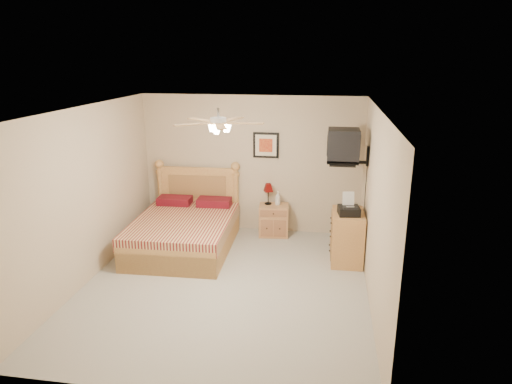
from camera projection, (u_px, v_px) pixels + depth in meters
floor at (226, 285)px, 6.55m from camera, size 4.50×4.50×0.00m
ceiling at (222, 109)px, 5.83m from camera, size 4.00×4.50×0.04m
wall_back at (251, 165)px, 8.32m from camera, size 4.00×0.04×2.50m
wall_front at (167, 279)px, 4.06m from camera, size 4.00×0.04×2.50m
wall_left at (87, 195)px, 6.49m from camera, size 0.04×4.50×2.50m
wall_right at (375, 210)px, 5.89m from camera, size 0.04×4.50×2.50m
bed at (183, 213)px, 7.56m from camera, size 1.60×2.07×1.31m
nightstand at (274, 220)px, 8.30m from camera, size 0.56×0.44×0.57m
table_lamp at (268, 194)px, 8.24m from camera, size 0.27×0.27×0.38m
lotion_bottle at (278, 198)px, 8.21m from camera, size 0.12×0.12×0.25m
framed_picture at (266, 145)px, 8.15m from camera, size 0.46×0.04×0.46m
dresser at (347, 237)px, 7.19m from camera, size 0.50×0.71×0.83m
fax_machine at (349, 204)px, 6.92m from camera, size 0.36×0.37×0.33m
magazine_lower at (346, 206)px, 7.32m from camera, size 0.24×0.28×0.02m
magazine_upper at (346, 204)px, 7.34m from camera, size 0.31×0.33×0.02m
wall_tv at (353, 147)px, 7.03m from camera, size 0.56×0.46×0.58m
ceiling_fan at (218, 123)px, 5.68m from camera, size 1.14×1.14×0.28m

